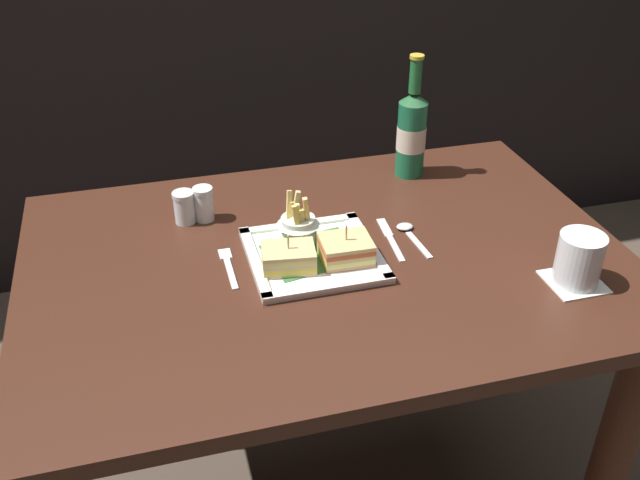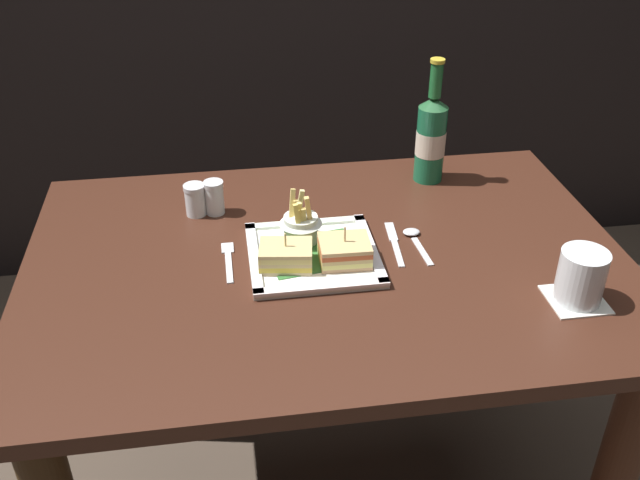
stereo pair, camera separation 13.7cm
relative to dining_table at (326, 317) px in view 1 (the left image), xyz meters
The scene contains 13 objects.
dining_table is the anchor object (origin of this frame).
square_plate 0.16m from the dining_table, behind, with size 0.25×0.25×0.02m.
sandwich_half_left 0.20m from the dining_table, 157.48° to the right, with size 0.11×0.09×0.07m.
sandwich_half_right 0.19m from the dining_table, 50.97° to the right, with size 0.10×0.09×0.08m.
fries_cup 0.21m from the dining_table, 133.23° to the left, with size 0.08×0.08×0.11m.
beer_bottle 0.48m from the dining_table, 45.71° to the left, with size 0.07×0.07×0.29m.
drink_coaster 0.49m from the dining_table, 26.52° to the right, with size 0.10×0.10×0.00m, color silver.
water_glass 0.51m from the dining_table, 26.52° to the right, with size 0.08×0.08×0.10m.
fork 0.25m from the dining_table, behind, with size 0.02×0.14×0.00m.
knife 0.21m from the dining_table, 12.00° to the left, with size 0.03×0.17×0.00m.
spoon 0.25m from the dining_table, 11.20° to the left, with size 0.04×0.13×0.01m.
salt_shaker 0.37m from the dining_table, 140.86° to the left, with size 0.05×0.05×0.07m.
pepper_shaker 0.35m from the dining_table, 135.86° to the left, with size 0.04×0.04×0.07m.
Camera 1 is at (-0.32, -1.12, 1.51)m, focal length 39.99 mm.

